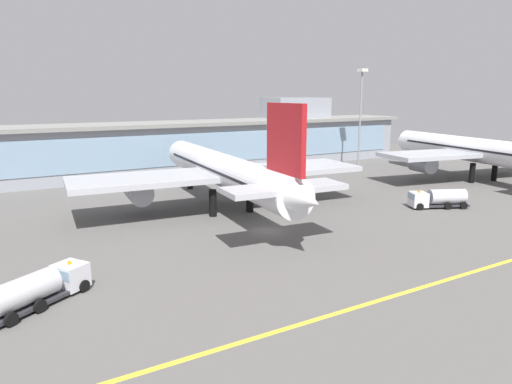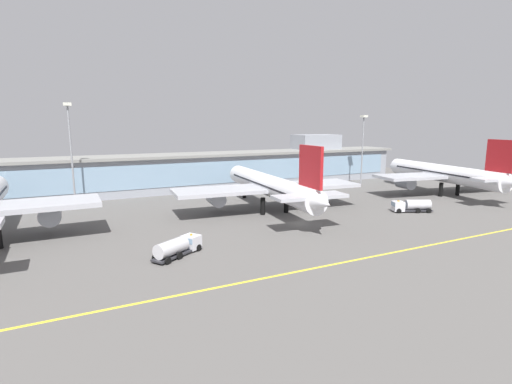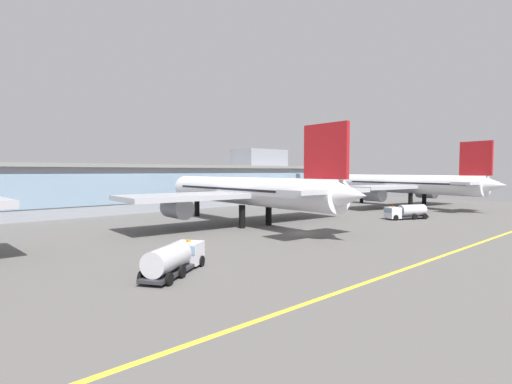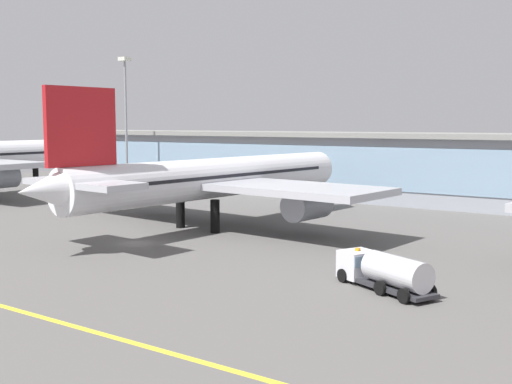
# 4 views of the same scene
# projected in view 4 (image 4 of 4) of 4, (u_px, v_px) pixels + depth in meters

# --- Properties ---
(ground_plane) EXTENTS (189.48, 189.48, 0.00)m
(ground_plane) POSITION_uv_depth(u_px,v_px,m) (136.00, 243.00, 67.32)
(ground_plane) COLOR #5B5956
(terminal_building) EXTENTS (138.34, 14.00, 16.48)m
(terminal_building) POSITION_uv_depth(u_px,v_px,m) (358.00, 163.00, 106.40)
(terminal_building) COLOR #9399A3
(terminal_building) RESTS_ON ground
(airliner_near_right) EXTENTS (45.25, 52.64, 16.36)m
(airliner_near_right) POSITION_uv_depth(u_px,v_px,m) (215.00, 179.00, 77.28)
(airliner_near_right) COLOR black
(airliner_near_right) RESTS_ON ground
(baggage_tug_near) EXTENTS (9.22, 6.08, 2.90)m
(baggage_tug_near) POSITION_uv_depth(u_px,v_px,m) (382.00, 270.00, 48.46)
(baggage_tug_near) COLOR black
(baggage_tug_near) RESTS_ON ground
(apron_light_mast_centre) EXTENTS (1.80, 1.80, 25.21)m
(apron_light_mast_centre) POSITION_uv_depth(u_px,v_px,m) (126.00, 105.00, 119.29)
(apron_light_mast_centre) COLOR gray
(apron_light_mast_centre) RESTS_ON ground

